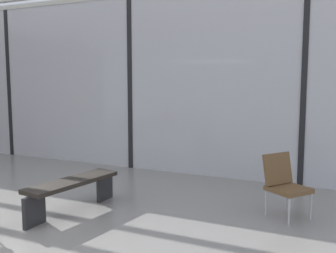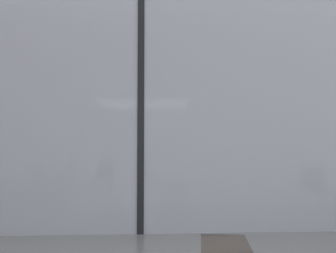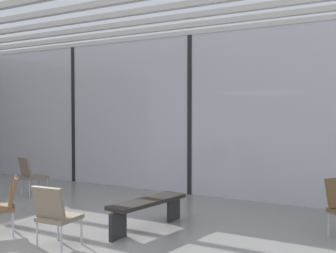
{
  "view_description": "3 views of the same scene",
  "coord_description": "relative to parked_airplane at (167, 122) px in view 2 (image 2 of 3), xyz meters",
  "views": [
    {
      "loc": [
        4.24,
        -1.99,
        1.89
      ],
      "look_at": [
        -0.08,
        7.22,
        0.67
      ],
      "focal_mm": 41.59,
      "sensor_mm": 36.0,
      "label": 1
    },
    {
      "loc": [
        0.09,
        -0.32,
        1.28
      ],
      "look_at": [
        0.21,
        1.73,
        1.4
      ],
      "focal_mm": 39.37,
      "sensor_mm": 36.0,
      "label": 2
    },
    {
      "loc": [
        4.19,
        -3.07,
        1.86
      ],
      "look_at": [
        -1.15,
        6.17,
        1.49
      ],
      "focal_mm": 43.77,
      "sensor_mm": 36.0,
      "label": 3
    }
  ],
  "objects": [
    {
      "name": "glass_curtain_wall",
      "position": [
        -0.73,
        -6.05,
        -0.25
      ],
      "size": [
        14.0,
        0.08,
        3.59
      ],
      "primitive_type": "cube",
      "color": "silver",
      "rests_on": "ground"
    },
    {
      "name": "window_mullion_1",
      "position": [
        -0.73,
        -6.05,
        -0.25
      ],
      "size": [
        0.1,
        0.12,
        3.59
      ],
      "primitive_type": "cube",
      "color": "black",
      "rests_on": "ground"
    },
    {
      "name": "parked_airplane",
      "position": [
        0.0,
        0.0,
        0.0
      ],
      "size": [
        12.9,
        4.09,
        4.09
      ],
      "color": "silver",
      "rests_on": "ground"
    }
  ]
}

